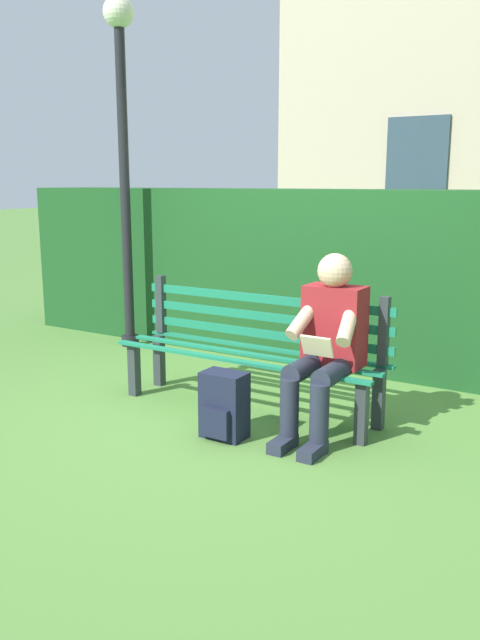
% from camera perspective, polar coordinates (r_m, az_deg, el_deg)
% --- Properties ---
extents(ground, '(60.00, 60.00, 0.00)m').
position_cam_1_polar(ground, '(4.70, 0.64, -7.86)').
color(ground, '#517F38').
extents(park_bench, '(1.98, 0.46, 0.88)m').
position_cam_1_polar(park_bench, '(4.64, 1.15, -2.40)').
color(park_bench, '#2D3338').
rests_on(park_bench, ground).
extents(person_seated, '(0.44, 0.73, 1.15)m').
position_cam_1_polar(person_seated, '(4.16, 7.52, -1.88)').
color(person_seated, maroon).
rests_on(person_seated, ground).
extents(hedge_backdrop, '(6.38, 0.84, 1.64)m').
position_cam_1_polar(hedge_backdrop, '(5.99, 7.03, 4.22)').
color(hedge_backdrop, '#19471E').
rests_on(hedge_backdrop, ground).
extents(backpack, '(0.28, 0.25, 0.43)m').
position_cam_1_polar(backpack, '(4.17, -1.40, -7.46)').
color(backpack, '#191E33').
rests_on(backpack, ground).
extents(lamp_post, '(0.28, 0.28, 3.22)m').
position_cam_1_polar(lamp_post, '(6.44, -10.16, 16.19)').
color(lamp_post, black).
rests_on(lamp_post, ground).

